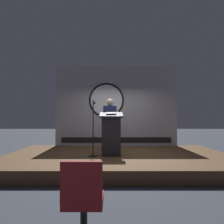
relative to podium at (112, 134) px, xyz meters
The scene contains 7 objects.
ground_plane 0.94m from the podium, 52.92° to the left, with size 40.00×40.00×0.00m, color #383D47.
stage_platform 0.80m from the podium, 52.92° to the left, with size 6.40×4.00×0.30m, color brown.
banner_display 2.29m from the podium, 85.38° to the left, with size 4.57×0.12×3.03m.
podium is the anchor object (origin of this frame).
speaker_person 0.54m from the podium, 94.87° to the left, with size 0.40×0.26×1.63m.
microphone_stand 0.51m from the podium, 169.64° to the right, with size 0.24×0.58×1.54m.
audience_chair_left 3.65m from the podium, 94.71° to the right, with size 0.44×0.45×0.89m.
Camera 1 is at (-0.16, -6.24, 1.35)m, focal length 34.36 mm.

